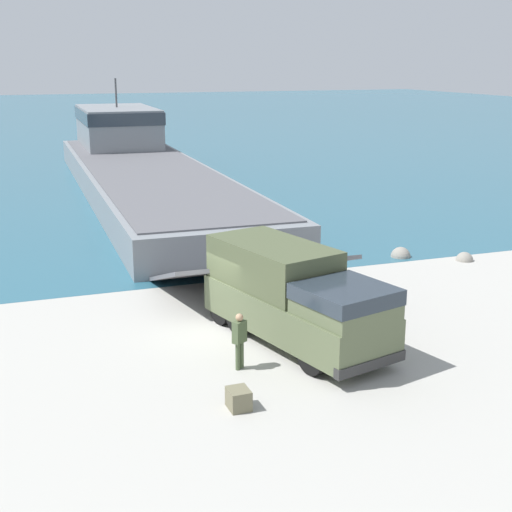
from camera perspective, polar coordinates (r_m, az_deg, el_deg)
ground_plane at (r=25.10m, az=-3.52°, el=-5.64°), size 240.00×240.00×0.00m
water_surface at (r=118.03m, az=-16.79°, el=10.37°), size 240.00×180.00×0.01m
landing_craft at (r=53.74m, az=-9.46°, el=7.49°), size 9.20×45.24×7.55m
military_truck at (r=23.22m, az=3.12°, el=-3.15°), size 4.39×7.78×3.12m
soldier_on_ramp at (r=21.38m, az=-1.33°, el=-6.50°), size 0.50×0.44×1.76m
mooring_bollard at (r=29.82m, az=6.28°, el=-1.42°), size 0.29×0.29×0.77m
cargo_crate at (r=19.37m, az=-1.40°, el=-11.36°), size 0.57×0.68×0.56m
shoreline_rock_b at (r=34.45m, az=11.49°, el=-0.06°), size 0.94×0.94×0.94m
shoreline_rock_c at (r=34.53m, az=16.33°, el=-0.35°), size 0.80×0.80×0.80m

